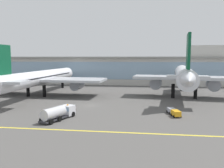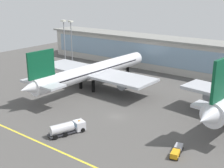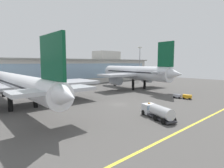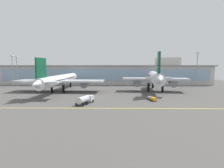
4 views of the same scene
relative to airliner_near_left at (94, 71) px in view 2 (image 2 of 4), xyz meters
The scene contains 8 objects.
ground_plane 27.00m from the airliner_near_left, 36.11° to the right, with size 205.81×205.81×0.00m, color #514F4C.
taxiway_centreline_stripe 43.53m from the airliner_near_left, 60.45° to the right, with size 164.65×0.50×0.01m, color yellow.
terminal_building 44.42m from the airliner_near_left, 58.91° to the left, with size 150.01×14.00×18.82m.
airliner_near_left is the anchor object (origin of this frame).
fuel_tanker_truck 35.59m from the airliner_near_left, 59.63° to the right, with size 5.55×9.32×2.90m.
baggage_tug_near 48.99m from the airliner_near_left, 29.04° to the right, with size 2.79×5.79×1.40m.
apron_light_mast_west 43.27m from the airliner_near_left, 144.47° to the left, with size 1.80×1.80×19.24m.
apron_light_mast_centre 41.71m from the airliner_near_left, 149.48° to the left, with size 1.80×1.80×19.84m.
Camera 2 is at (43.48, -59.82, 32.57)m, focal length 47.70 mm.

